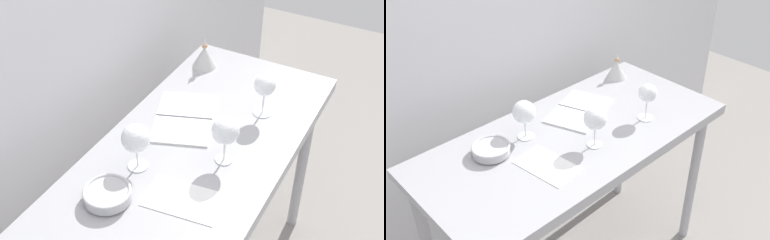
% 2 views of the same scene
% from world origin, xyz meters
% --- Properties ---
extents(back_wall, '(3.80, 0.04, 2.60)m').
position_xyz_m(back_wall, '(0.00, 0.49, 1.30)').
color(back_wall, silver).
rests_on(back_wall, ground_plane).
extents(steel_counter, '(1.40, 0.65, 0.90)m').
position_xyz_m(steel_counter, '(0.00, -0.01, 0.79)').
color(steel_counter, '#A3A3A8').
rests_on(steel_counter, ground_plane).
extents(wine_glass_far_left, '(0.10, 0.10, 0.18)m').
position_xyz_m(wine_glass_far_left, '(-0.17, 0.12, 1.02)').
color(wine_glass_far_left, white).
rests_on(wine_glass_far_left, steel_counter).
extents(wine_glass_near_center, '(0.10, 0.10, 0.18)m').
position_xyz_m(wine_glass_near_center, '(0.01, -0.13, 1.03)').
color(wine_glass_near_center, white).
rests_on(wine_glass_near_center, steel_counter).
extents(wine_glass_near_right, '(0.08, 0.08, 0.17)m').
position_xyz_m(wine_glass_near_right, '(0.32, -0.14, 1.03)').
color(wine_glass_near_right, white).
rests_on(wine_glass_near_right, steel_counter).
extents(open_notebook, '(0.38, 0.32, 0.01)m').
position_xyz_m(open_notebook, '(0.15, 0.11, 0.90)').
color(open_notebook, white).
rests_on(open_notebook, steel_counter).
extents(tasting_sheet_upper, '(0.18, 0.27, 0.00)m').
position_xyz_m(tasting_sheet_upper, '(-0.23, -0.10, 0.90)').
color(tasting_sheet_upper, white).
rests_on(tasting_sheet_upper, steel_counter).
extents(tasting_bowl, '(0.16, 0.16, 0.04)m').
position_xyz_m(tasting_bowl, '(-0.34, 0.12, 0.92)').
color(tasting_bowl, '#4C4C4C').
rests_on(tasting_bowl, steel_counter).
extents(decanter_funnel, '(0.11, 0.11, 0.14)m').
position_xyz_m(decanter_funnel, '(0.52, 0.22, 0.95)').
color(decanter_funnel, '#BBBBBB').
rests_on(decanter_funnel, steel_counter).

